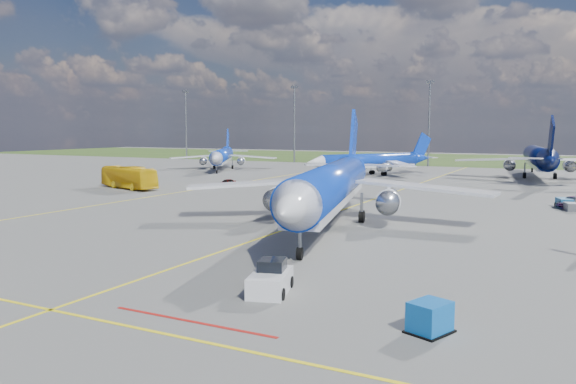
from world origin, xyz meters
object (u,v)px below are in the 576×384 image
at_px(bg_jet_nnw, 369,175).
at_px(uld_container, 430,317).
at_px(baggage_tug_w, 567,204).
at_px(main_airliner, 331,226).
at_px(apron_bus, 129,177).
at_px(service_car_b, 323,186).
at_px(service_car_c, 572,202).
at_px(pushback_tug, 271,279).
at_px(baggage_tug_c, 291,185).
at_px(bg_jet_nw, 222,170).
at_px(bg_jet_n, 538,177).
at_px(service_car_a, 227,183).

relative_size(bg_jet_nnw, uld_container, 17.74).
distance_m(uld_container, baggage_tug_w, 50.93).
height_order(main_airliner, apron_bus, main_airliner).
xyz_separation_m(bg_jet_nnw, service_car_b, (2.71, -31.19, 0.66)).
bearing_deg(service_car_c, main_airliner, -99.07).
height_order(main_airliner, pushback_tug, main_airliner).
distance_m(uld_container, service_car_b, 64.82).
relative_size(service_car_b, baggage_tug_c, 0.87).
height_order(main_airliner, baggage_tug_w, main_airliner).
bearing_deg(bg_jet_nw, baggage_tug_c, -70.54).
bearing_deg(baggage_tug_w, bg_jet_nnw, 119.18).
relative_size(main_airliner, pushback_tug, 8.04).
bearing_deg(service_car_c, bg_jet_nnw, 167.81).
xyz_separation_m(bg_jet_nw, baggage_tug_w, (76.24, -37.51, 0.56)).
bearing_deg(baggage_tug_c, main_airliner, -76.38).
bearing_deg(pushback_tug, bg_jet_n, 68.17).
bearing_deg(service_car_a, baggage_tug_c, 12.90).
bearing_deg(service_car_a, bg_jet_nw, 132.90).
relative_size(bg_jet_n, pushback_tug, 7.87).
distance_m(bg_jet_nnw, baggage_tug_c, 32.41).
distance_m(pushback_tug, baggage_tug_c, 59.38).
distance_m(apron_bus, service_car_c, 66.32).
bearing_deg(service_car_a, bg_jet_nnw, 74.47).
xyz_separation_m(baggage_tug_w, baggage_tug_c, (-41.04, 5.34, 0.01)).
xyz_separation_m(uld_container, service_car_c, (5.78, 51.74, -0.05)).
relative_size(pushback_tug, baggage_tug_c, 1.04).
bearing_deg(bg_jet_n, bg_jet_nnw, 9.98).
distance_m(bg_jet_nw, pushback_tug, 105.14).
height_order(bg_jet_nnw, baggage_tug_w, bg_jet_nnw).
xyz_separation_m(pushback_tug, baggage_tug_c, (-25.69, 53.54, -0.21)).
relative_size(bg_jet_n, apron_bus, 3.41).
height_order(service_car_b, baggage_tug_w, service_car_b).
distance_m(bg_jet_nw, apron_bus, 45.53).
height_order(uld_container, baggage_tug_c, uld_container).
xyz_separation_m(bg_jet_n, pushback_tug, (-9.41, -96.50, 0.77)).
relative_size(pushback_tug, uld_container, 3.02).
distance_m(bg_jet_n, baggage_tug_w, 48.66).
relative_size(bg_jet_nw, apron_bus, 2.78).
bearing_deg(apron_bus, service_car_a, -30.43).
xyz_separation_m(bg_jet_nnw, uld_container, (33.34, -88.31, 0.76)).
xyz_separation_m(main_airliner, baggage_tug_c, (-19.82, 30.29, 0.56)).
relative_size(bg_jet_nw, service_car_b, 7.75).
bearing_deg(baggage_tug_w, baggage_tug_c, 156.09).
distance_m(apron_bus, baggage_tug_w, 65.63).
height_order(bg_jet_nnw, baggage_tug_c, bg_jet_nnw).
xyz_separation_m(bg_jet_nnw, bg_jet_n, (32.60, 10.65, 0.00)).
height_order(bg_jet_nw, apron_bus, bg_jet_nw).
bearing_deg(pushback_tug, service_car_a, 109.40).
bearing_deg(bg_jet_nw, apron_bus, -104.17).
xyz_separation_m(bg_jet_nw, bg_jet_nnw, (37.70, 0.14, 0.00)).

